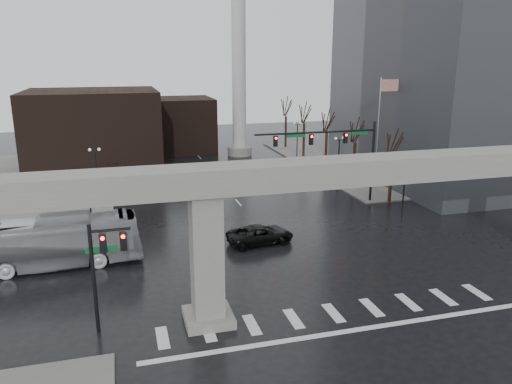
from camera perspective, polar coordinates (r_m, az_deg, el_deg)
ground at (r=30.24m, az=8.05°, el=-12.64°), size 160.00×160.00×0.00m
sidewalk_ne at (r=72.21m, az=15.72°, el=3.51°), size 28.00×36.00×0.15m
elevated_guideway at (r=28.24m, az=10.92°, el=0.22°), size 48.00×2.60×8.70m
building_far_left at (r=67.05m, az=-18.03°, el=6.74°), size 16.00×14.00×10.00m
building_far_mid at (r=77.56m, az=-8.78°, el=7.62°), size 10.00×10.00×8.00m
smokestack at (r=72.41m, az=-1.98°, el=14.68°), size 3.60×3.60×30.00m
signal_mast_arm at (r=48.31m, az=9.28°, el=5.23°), size 12.12×0.43×8.00m
signal_left_pole at (r=26.83m, az=-17.05°, el=-7.34°), size 2.30×0.30×6.00m
flagpole_assembly at (r=53.74m, az=14.10°, el=7.81°), size 2.06×0.12×12.00m
lamp_right_0 at (r=46.78m, az=16.64°, el=1.51°), size 1.22×0.32×5.11m
lamp_right_1 at (r=58.81m, az=9.46°, el=4.67°), size 1.22×0.32×5.11m
lamp_right_2 at (r=71.56m, az=4.75°, el=6.69°), size 1.22×0.32×5.11m
lamp_left_0 at (r=39.88m, az=-18.46°, el=-0.96°), size 1.22×0.32×5.11m
lamp_left_1 at (r=53.48m, az=-17.86°, el=3.09°), size 1.22×0.32×5.11m
lamp_left_2 at (r=67.25m, az=-17.50°, el=5.49°), size 1.22×0.32×5.11m
tree_right_0 at (r=50.79m, az=15.20°, el=1.88°), size 1.09×1.58×7.50m
tree_right_1 at (r=57.62m, az=11.19°, el=3.74°), size 1.09×1.61×7.67m
tree_right_2 at (r=64.72m, az=8.04°, el=5.18°), size 1.10×1.63×7.85m
tree_right_3 at (r=72.01m, az=5.51°, el=6.33°), size 1.11×1.66×8.02m
tree_right_4 at (r=79.43m, az=3.44°, el=7.25°), size 1.12×1.69×8.19m
pickup_truck at (r=38.77m, az=0.50°, el=-4.89°), size 5.46×3.03×1.44m
city_bus at (r=37.10m, az=-22.85°, el=-5.37°), size 12.76×3.35×3.53m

